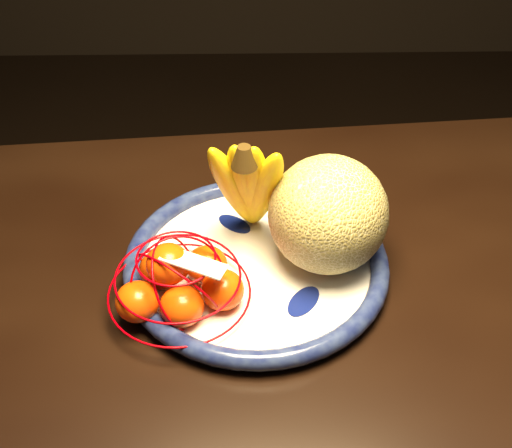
{
  "coord_description": "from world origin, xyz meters",
  "views": [
    {
      "loc": [
        -0.04,
        -0.37,
        1.36
      ],
      "look_at": [
        -0.03,
        0.26,
        0.81
      ],
      "focal_mm": 50.0,
      "sensor_mm": 36.0,
      "label": 1
    }
  ],
  "objects_px": {
    "fruit_bowl": "(256,264)",
    "banana_bunch": "(249,182)",
    "dining_table": "(228,402)",
    "cantaloupe": "(328,214)",
    "mandarin_bag": "(179,282)"
  },
  "relations": [
    {
      "from": "mandarin_bag",
      "to": "banana_bunch",
      "type": "bearing_deg",
      "value": 52.83
    },
    {
      "from": "fruit_bowl",
      "to": "cantaloupe",
      "type": "height_order",
      "value": "cantaloupe"
    },
    {
      "from": "fruit_bowl",
      "to": "banana_bunch",
      "type": "distance_m",
      "value": 0.1
    },
    {
      "from": "dining_table",
      "to": "fruit_bowl",
      "type": "xyz_separation_m",
      "value": [
        0.03,
        0.13,
        0.09
      ]
    },
    {
      "from": "banana_bunch",
      "to": "dining_table",
      "type": "bearing_deg",
      "value": -89.26
    },
    {
      "from": "banana_bunch",
      "to": "mandarin_bag",
      "type": "xyz_separation_m",
      "value": [
        -0.08,
        -0.11,
        -0.06
      ]
    },
    {
      "from": "mandarin_bag",
      "to": "fruit_bowl",
      "type": "bearing_deg",
      "value": 32.75
    },
    {
      "from": "dining_table",
      "to": "cantaloupe",
      "type": "bearing_deg",
      "value": 45.81
    },
    {
      "from": "dining_table",
      "to": "cantaloupe",
      "type": "relative_size",
      "value": 10.84
    },
    {
      "from": "fruit_bowl",
      "to": "banana_bunch",
      "type": "bearing_deg",
      "value": 98.87
    },
    {
      "from": "dining_table",
      "to": "mandarin_bag",
      "type": "relative_size",
      "value": 9.01
    },
    {
      "from": "fruit_bowl",
      "to": "cantaloupe",
      "type": "xyz_separation_m",
      "value": [
        0.08,
        0.01,
        0.07
      ]
    },
    {
      "from": "dining_table",
      "to": "mandarin_bag",
      "type": "height_order",
      "value": "mandarin_bag"
    },
    {
      "from": "fruit_bowl",
      "to": "banana_bunch",
      "type": "height_order",
      "value": "banana_bunch"
    },
    {
      "from": "dining_table",
      "to": "mandarin_bag",
      "type": "bearing_deg",
      "value": 119.96
    }
  ]
}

